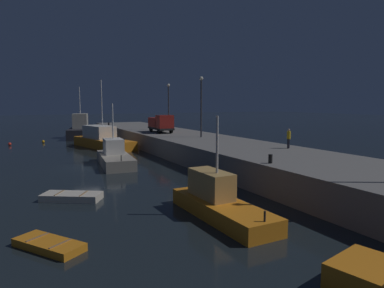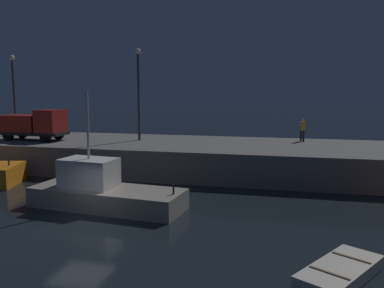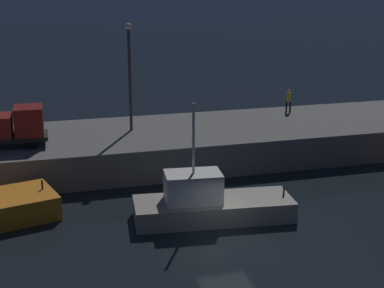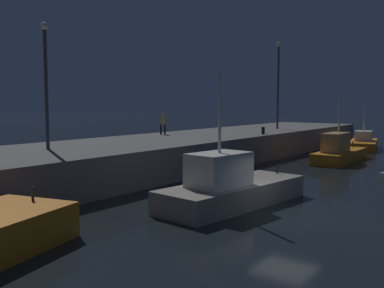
{
  "view_description": "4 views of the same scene",
  "coord_description": "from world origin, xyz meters",
  "px_view_note": "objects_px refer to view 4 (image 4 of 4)",
  "views": [
    {
      "loc": [
        33.77,
        -5.81,
        6.25
      ],
      "look_at": [
        3.37,
        9.71,
        2.12
      ],
      "focal_mm": 32.05,
      "sensor_mm": 36.0,
      "label": 1
    },
    {
      "loc": [
        9.24,
        -16.55,
        6.32
      ],
      "look_at": [
        2.61,
        11.7,
        2.26
      ],
      "focal_mm": 38.06,
      "sensor_mm": 36.0,
      "label": 2
    },
    {
      "loc": [
        -8.41,
        -23.29,
        11.92
      ],
      "look_at": [
        0.63,
        8.61,
        2.37
      ],
      "focal_mm": 53.13,
      "sensor_mm": 36.0,
      "label": 3
    },
    {
      "loc": [
        -17.69,
        -8.16,
        4.87
      ],
      "look_at": [
        5.5,
        9.2,
        2.11
      ],
      "focal_mm": 41.86,
      "sensor_mm": 36.0,
      "label": 4
    }
  ],
  "objects_px": {
    "lamp_post_east": "(46,75)",
    "dockworker": "(163,122)",
    "fishing_boat_orange": "(339,152)",
    "fishing_trawler_red": "(230,188)",
    "lamp_post_central": "(278,79)",
    "bollard_central": "(263,131)",
    "fishing_trawler_green": "(363,143)"
  },
  "relations": [
    {
      "from": "lamp_post_east",
      "to": "bollard_central",
      "type": "height_order",
      "value": "lamp_post_east"
    },
    {
      "from": "fishing_trawler_green",
      "to": "lamp_post_east",
      "type": "height_order",
      "value": "lamp_post_east"
    },
    {
      "from": "fishing_boat_orange",
      "to": "lamp_post_east",
      "type": "relative_size",
      "value": 1.08
    },
    {
      "from": "fishing_trawler_red",
      "to": "fishing_trawler_green",
      "type": "bearing_deg",
      "value": 4.54
    },
    {
      "from": "fishing_trawler_green",
      "to": "lamp_post_central",
      "type": "bearing_deg",
      "value": 131.78
    },
    {
      "from": "fishing_trawler_green",
      "to": "fishing_boat_orange",
      "type": "bearing_deg",
      "value": -173.59
    },
    {
      "from": "lamp_post_central",
      "to": "fishing_boat_orange",
      "type": "bearing_deg",
      "value": -123.03
    },
    {
      "from": "fishing_trawler_green",
      "to": "bollard_central",
      "type": "height_order",
      "value": "fishing_trawler_green"
    },
    {
      "from": "lamp_post_central",
      "to": "fishing_trawler_green",
      "type": "bearing_deg",
      "value": -48.22
    },
    {
      "from": "fishing_boat_orange",
      "to": "bollard_central",
      "type": "distance_m",
      "value": 6.29
    },
    {
      "from": "lamp_post_east",
      "to": "bollard_central",
      "type": "distance_m",
      "value": 18.83
    },
    {
      "from": "fishing_trawler_red",
      "to": "bollard_central",
      "type": "relative_size",
      "value": 13.87
    },
    {
      "from": "fishing_trawler_red",
      "to": "lamp_post_east",
      "type": "bearing_deg",
      "value": 100.53
    },
    {
      "from": "dockworker",
      "to": "fishing_boat_orange",
      "type": "bearing_deg",
      "value": -57.49
    },
    {
      "from": "fishing_trawler_red",
      "to": "dockworker",
      "type": "relative_size",
      "value": 4.76
    },
    {
      "from": "fishing_trawler_green",
      "to": "lamp_post_east",
      "type": "relative_size",
      "value": 1.09
    },
    {
      "from": "fishing_boat_orange",
      "to": "dockworker",
      "type": "relative_size",
      "value": 4.34
    },
    {
      "from": "fishing_trawler_red",
      "to": "bollard_central",
      "type": "bearing_deg",
      "value": 22.8
    },
    {
      "from": "fishing_trawler_green",
      "to": "bollard_central",
      "type": "bearing_deg",
      "value": 162.4
    },
    {
      "from": "dockworker",
      "to": "lamp_post_central",
      "type": "bearing_deg",
      "value": -17.51
    },
    {
      "from": "fishing_trawler_red",
      "to": "bollard_central",
      "type": "height_order",
      "value": "fishing_trawler_red"
    },
    {
      "from": "fishing_boat_orange",
      "to": "lamp_post_east",
      "type": "distance_m",
      "value": 23.28
    },
    {
      "from": "lamp_post_central",
      "to": "dockworker",
      "type": "height_order",
      "value": "lamp_post_central"
    },
    {
      "from": "lamp_post_central",
      "to": "dockworker",
      "type": "distance_m",
      "value": 14.08
    },
    {
      "from": "fishing_boat_orange",
      "to": "fishing_trawler_green",
      "type": "height_order",
      "value": "fishing_boat_orange"
    },
    {
      "from": "lamp_post_east",
      "to": "dockworker",
      "type": "bearing_deg",
      "value": 9.52
    },
    {
      "from": "fishing_trawler_red",
      "to": "fishing_boat_orange",
      "type": "relative_size",
      "value": 1.1
    },
    {
      "from": "bollard_central",
      "to": "lamp_post_central",
      "type": "bearing_deg",
      "value": 17.63
    },
    {
      "from": "lamp_post_central",
      "to": "bollard_central",
      "type": "xyz_separation_m",
      "value": [
        -7.6,
        -2.42,
        -4.66
      ]
    },
    {
      "from": "fishing_trawler_red",
      "to": "fishing_boat_orange",
      "type": "distance_m",
      "value": 18.28
    },
    {
      "from": "fishing_trawler_green",
      "to": "dockworker",
      "type": "xyz_separation_m",
      "value": [
        -18.91,
        10.81,
        2.53
      ]
    },
    {
      "from": "lamp_post_east",
      "to": "bollard_central",
      "type": "xyz_separation_m",
      "value": [
        17.89,
        -4.37,
        -3.93
      ]
    }
  ]
}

